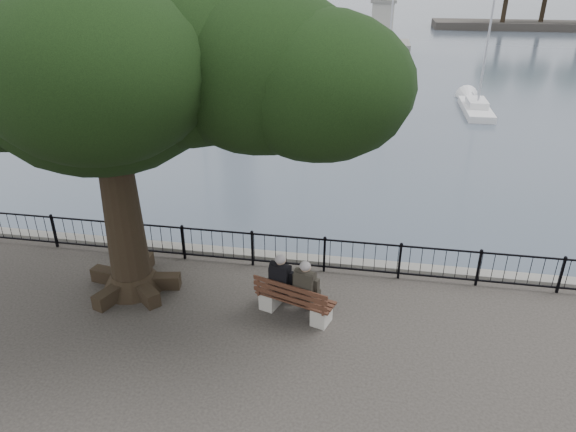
% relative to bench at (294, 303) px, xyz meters
% --- Properties ---
extents(harbor, '(260.00, 260.00, 1.20)m').
position_rel_bench_xyz_m(harbor, '(-0.52, 2.61, -0.85)').
color(harbor, slate).
rests_on(harbor, ground).
extents(railing, '(22.06, 0.06, 1.00)m').
position_rel_bench_xyz_m(railing, '(-0.52, 2.11, 0.21)').
color(railing, black).
rests_on(railing, ground).
extents(bench, '(1.99, 1.14, 1.01)m').
position_rel_bench_xyz_m(bench, '(0.00, 0.00, 0.00)').
color(bench, '#A29E93').
rests_on(bench, ground).
extents(person_left, '(0.63, 0.87, 1.59)m').
position_rel_bench_xyz_m(person_left, '(-0.30, 0.21, 0.38)').
color(person_left, black).
rests_on(person_left, ground).
extents(person_right, '(0.63, 0.87, 1.59)m').
position_rel_bench_xyz_m(person_right, '(0.31, 0.01, 0.38)').
color(person_right, black).
rests_on(person_right, ground).
extents(tree, '(10.85, 7.58, 8.86)m').
position_rel_bench_xyz_m(tree, '(-3.48, 0.59, 5.48)').
color(tree, black).
rests_on(tree, ground).
extents(lion_monument, '(6.21, 6.21, 9.11)m').
position_rel_bench_xyz_m(lion_monument, '(1.48, 49.54, 0.95)').
color(lion_monument, slate).
rests_on(lion_monument, ground).
extents(sailboat_a, '(3.37, 5.93, 9.90)m').
position_rel_bench_xyz_m(sailboat_a, '(-8.67, 19.17, -1.06)').
color(sailboat_a, white).
rests_on(sailboat_a, ground).
extents(sailboat_b, '(2.83, 5.25, 11.38)m').
position_rel_bench_xyz_m(sailboat_b, '(-2.83, 21.51, -1.01)').
color(sailboat_b, white).
rests_on(sailboat_b, ground).
extents(sailboat_d, '(1.64, 5.78, 10.70)m').
position_rel_bench_xyz_m(sailboat_d, '(7.98, 24.93, -1.04)').
color(sailboat_d, white).
rests_on(sailboat_d, ground).
extents(sailboat_e, '(1.99, 6.26, 14.35)m').
position_rel_bench_xyz_m(sailboat_e, '(-12.92, 31.91, -0.96)').
color(sailboat_e, white).
rests_on(sailboat_e, ground).
extents(sailboat_f, '(3.31, 6.18, 11.20)m').
position_rel_bench_xyz_m(sailboat_f, '(2.22, 35.65, -1.03)').
color(sailboat_f, white).
rests_on(sailboat_f, ground).
extents(sailboat_h, '(1.72, 5.59, 12.39)m').
position_rel_bench_xyz_m(sailboat_h, '(-7.86, 40.65, -0.99)').
color(sailboat_h, white).
rests_on(sailboat_h, ground).
extents(far_shore, '(30.00, 8.60, 9.18)m').
position_rel_bench_xyz_m(far_shore, '(25.03, 79.06, 2.65)').
color(far_shore, '#2B2723').
rests_on(far_shore, ground).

